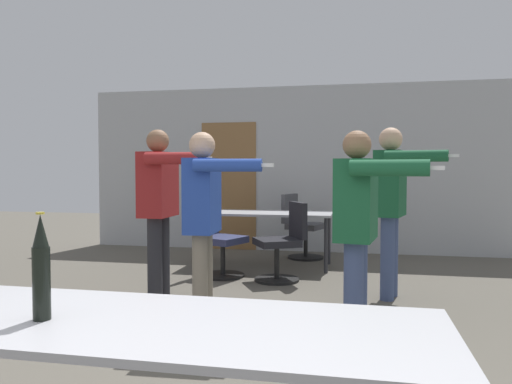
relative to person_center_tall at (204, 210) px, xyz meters
name	(u,v)px	position (x,y,z in m)	size (l,w,h in m)	color
back_wall	(295,169)	(0.25, 3.96, 0.33)	(6.79, 0.12, 2.60)	#B2B5B7
conference_table_near	(156,336)	(0.50, -2.17, -0.30)	(2.18, 0.76, 0.72)	#A8A8AD
conference_table_far	(263,217)	(-0.01, 2.62, -0.31)	(1.83, 0.71, 0.72)	#A8A8AD
person_center_tall	(204,210)	(0.00, 0.00, 0.00)	(0.76, 0.61, 1.60)	slate
person_right_polo	(160,198)	(-0.72, 0.79, 0.05)	(0.78, 0.70, 1.69)	#28282D
person_near_casual	(358,217)	(1.24, -0.13, -0.02)	(0.73, 0.77, 1.58)	#3D4C75
person_far_watching	(392,196)	(1.56, 1.22, 0.07)	(0.75, 0.78, 1.71)	#3D4C75
office_chair_side_rolled	(218,242)	(-0.43, 1.89, -0.54)	(0.65, 0.61, 0.91)	black
office_chair_mid_tucked	(301,228)	(0.42, 3.32, -0.52)	(0.63, 0.59, 0.93)	black
office_chair_far_right	(283,244)	(0.39, 1.80, -0.54)	(0.67, 0.64, 0.91)	black
beer_bottle	(41,269)	(0.07, -2.24, -0.05)	(0.07, 0.07, 0.41)	black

